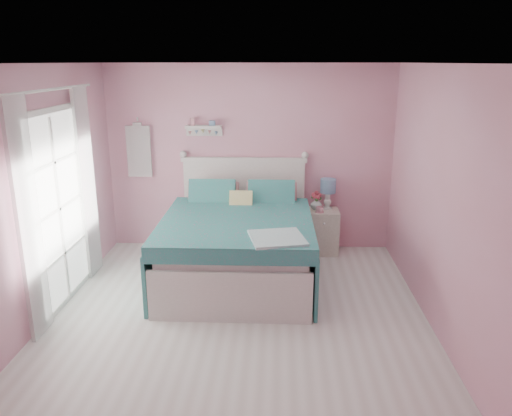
# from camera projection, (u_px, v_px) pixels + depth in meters

# --- Properties ---
(floor) EXTENTS (4.50, 4.50, 0.00)m
(floor) POSITION_uv_depth(u_px,v_px,m) (237.00, 321.00, 5.24)
(floor) COLOR beige
(floor) RESTS_ON ground
(room_shell) EXTENTS (4.50, 4.50, 4.50)m
(room_shell) POSITION_uv_depth(u_px,v_px,m) (236.00, 173.00, 4.79)
(room_shell) COLOR #CB8090
(room_shell) RESTS_ON floor
(bed) EXTENTS (1.80, 2.29, 1.32)m
(bed) POSITION_uv_depth(u_px,v_px,m) (238.00, 245.00, 6.18)
(bed) COLOR silver
(bed) RESTS_ON floor
(nightstand) EXTENTS (0.43, 0.43, 0.62)m
(nightstand) POSITION_uv_depth(u_px,v_px,m) (322.00, 231.00, 7.04)
(nightstand) COLOR beige
(nightstand) RESTS_ON floor
(table_lamp) EXTENTS (0.21, 0.21, 0.43)m
(table_lamp) POSITION_uv_depth(u_px,v_px,m) (328.00, 188.00, 6.93)
(table_lamp) COLOR white
(table_lamp) RESTS_ON nightstand
(vase) EXTENTS (0.20, 0.20, 0.17)m
(vase) POSITION_uv_depth(u_px,v_px,m) (316.00, 204.00, 6.96)
(vase) COLOR silver
(vase) RESTS_ON nightstand
(teacup) EXTENTS (0.11, 0.11, 0.08)m
(teacup) POSITION_uv_depth(u_px,v_px,m) (320.00, 209.00, 6.84)
(teacup) COLOR pink
(teacup) RESTS_ON nightstand
(roses) EXTENTS (0.14, 0.11, 0.12)m
(roses) POSITION_uv_depth(u_px,v_px,m) (316.00, 195.00, 6.92)
(roses) COLOR #BF4153
(roses) RESTS_ON vase
(wall_shelf) EXTENTS (0.50, 0.15, 0.25)m
(wall_shelf) POSITION_uv_depth(u_px,v_px,m) (204.00, 128.00, 6.87)
(wall_shelf) COLOR silver
(wall_shelf) RESTS_ON room_shell
(hanging_dress) EXTENTS (0.34, 0.03, 0.72)m
(hanging_dress) POSITION_uv_depth(u_px,v_px,m) (139.00, 152.00, 7.00)
(hanging_dress) COLOR white
(hanging_dress) RESTS_ON room_shell
(french_door) EXTENTS (0.04, 1.32, 2.16)m
(french_door) POSITION_uv_depth(u_px,v_px,m) (58.00, 209.00, 5.40)
(french_door) COLOR silver
(french_door) RESTS_ON floor
(curtain_near) EXTENTS (0.04, 0.40, 2.32)m
(curtain_near) POSITION_uv_depth(u_px,v_px,m) (28.00, 221.00, 4.66)
(curtain_near) COLOR white
(curtain_near) RESTS_ON floor
(curtain_far) EXTENTS (0.04, 0.40, 2.32)m
(curtain_far) POSITION_uv_depth(u_px,v_px,m) (87.00, 184.00, 6.08)
(curtain_far) COLOR white
(curtain_far) RESTS_ON floor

